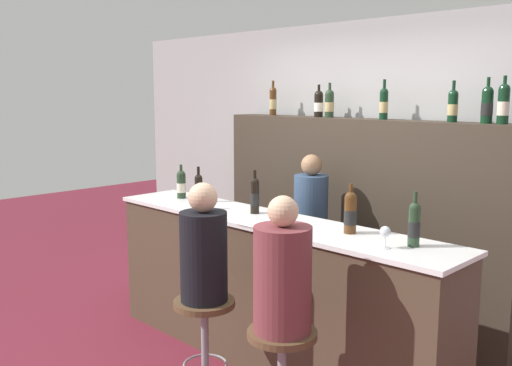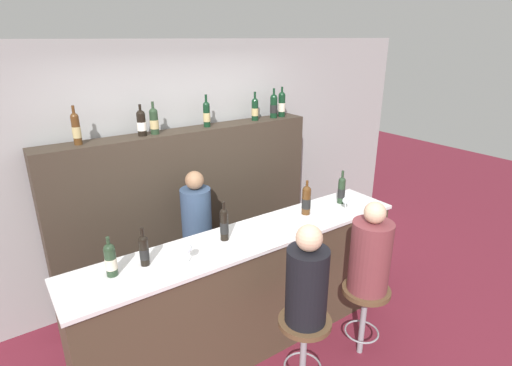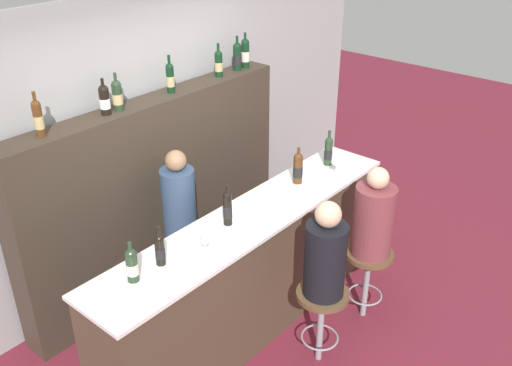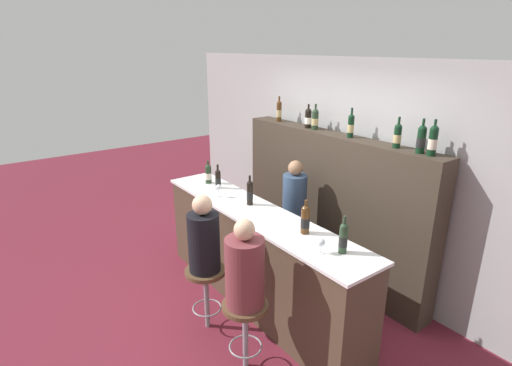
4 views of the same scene
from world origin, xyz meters
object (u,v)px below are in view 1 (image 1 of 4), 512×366
wine_bottle_counter_2 (255,195)px  wine_bottle_backbar_0 (273,101)px  wine_bottle_backbar_6 (504,104)px  wine_bottle_backbar_5 (487,105)px  guest_seated_right (283,274)px  wine_bottle_counter_0 (181,184)px  wine_bottle_backbar_2 (329,103)px  wine_bottle_backbar_3 (384,103)px  wine_bottle_counter_4 (414,224)px  wine_bottle_backbar_1 (319,104)px  wine_bottle_counter_1 (199,188)px  wine_bottle_backbar_4 (453,105)px  bartender (310,250)px  wine_glass_1 (385,233)px  guest_seated_left (204,250)px  bar_stool_right (282,354)px  wine_glass_0 (205,195)px  wine_bottle_counter_3 (350,212)px  bar_stool_left (205,320)px

wine_bottle_counter_2 → wine_bottle_backbar_0: size_ratio=1.00×
wine_bottle_backbar_6 → wine_bottle_backbar_5: bearing=180.0°
wine_bottle_backbar_5 → guest_seated_right: wine_bottle_backbar_5 is taller
wine_bottle_counter_0 → wine_bottle_counter_2: (0.89, 0.00, 0.02)m
wine_bottle_backbar_2 → wine_bottle_backbar_3: size_ratio=0.94×
wine_bottle_counter_4 → wine_bottle_backbar_0: 2.44m
wine_bottle_backbar_1 → wine_bottle_backbar_5: wine_bottle_backbar_5 is taller
wine_bottle_counter_1 → wine_bottle_backbar_5: (1.93, 1.04, 0.69)m
wine_bottle_backbar_1 → wine_bottle_counter_4: bearing=-33.7°
wine_bottle_backbar_4 → bartender: wine_bottle_backbar_4 is taller
wine_bottle_counter_0 → wine_bottle_backbar_3: (1.32, 1.04, 0.69)m
wine_bottle_backbar_6 → guest_seated_right: size_ratio=0.43×
wine_bottle_counter_0 → bartender: (0.94, 0.60, -0.51)m
wine_bottle_backbar_1 → guest_seated_right: (1.16, -1.75, -0.90)m
wine_glass_1 → wine_bottle_backbar_2: bearing=138.3°
wine_bottle_counter_2 → wine_bottle_backbar_1: wine_bottle_backbar_1 is taller
wine_bottle_backbar_3 → wine_bottle_backbar_6: 0.95m
guest_seated_left → bar_stool_right: (0.68, 0.00, -0.47)m
wine_glass_1 → wine_bottle_counter_4: bearing=57.1°
wine_bottle_backbar_1 → wine_glass_0: (-0.16, -1.19, -0.69)m
wine_bottle_backbar_0 → wine_bottle_backbar_4: 1.80m
wine_bottle_backbar_6 → bar_stool_right: wine_bottle_backbar_6 is taller
bartender → wine_bottle_counter_2: bearing=-94.9°
wine_bottle_counter_2 → wine_bottle_backbar_5: 1.77m
wine_bottle_counter_1 → wine_bottle_backbar_0: bearing=97.1°
wine_bottle_counter_0 → wine_bottle_backbar_5: (2.16, 1.04, 0.69)m
wine_bottle_counter_1 → bar_stool_right: size_ratio=0.45×
wine_bottle_counter_4 → wine_bottle_counter_3: bearing=180.0°
wine_bottle_counter_4 → wine_bottle_backbar_4: bearing=106.2°
wine_bottle_backbar_2 → wine_bottle_backbar_4: (1.13, 0.00, -0.00)m
wine_bottle_backbar_3 → guest_seated_right: 2.03m
wine_bottle_counter_1 → wine_bottle_backbar_4: wine_bottle_backbar_4 is taller
wine_bottle_counter_2 → guest_seated_left: bearing=-70.7°
wine_bottle_counter_1 → wine_glass_1: wine_bottle_counter_1 is taller
wine_glass_1 → guest_seated_left: size_ratio=0.17×
wine_bottle_backbar_1 → guest_seated_left: 2.02m
guest_seated_right → wine_bottle_backbar_4: bearing=87.0°
wine_bottle_backbar_6 → bar_stool_left: (-1.13, -1.75, -1.39)m
wine_bottle_counter_2 → wine_bottle_backbar_4: bearing=45.5°
bar_stool_right → wine_bottle_backbar_0: bearing=134.4°
wine_glass_1 → bartender: 1.47m
bar_stool_left → guest_seated_right: (0.68, -0.00, 0.47)m
wine_bottle_counter_0 → wine_bottle_backbar_5: size_ratio=0.90×
wine_bottle_counter_0 → wine_bottle_backbar_3: bearing=38.1°
wine_bottle_backbar_6 → bar_stool_left: size_ratio=0.50×
wine_bottle_backbar_6 → wine_glass_1: 1.40m
bar_stool_left → bartender: 1.34m
bar_stool_left → wine_bottle_counter_4: bearing=33.7°
bar_stool_left → guest_seated_left: size_ratio=0.86×
wine_bottle_backbar_5 → bar_stool_left: (-1.02, -1.75, -1.38)m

